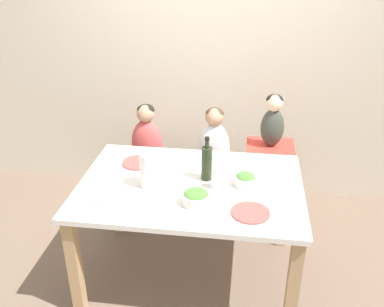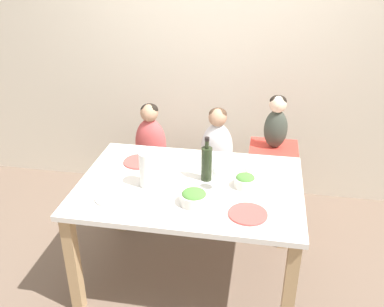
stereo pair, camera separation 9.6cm
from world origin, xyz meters
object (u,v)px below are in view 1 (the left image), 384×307
at_px(salad_bowl_small, 245,180).
at_px(dinner_plate_front_left, 115,199).
at_px(wine_glass_near, 218,173).
at_px(chair_far_left, 149,175).
at_px(dinner_plate_back_right, 261,169).
at_px(person_baby_right, 273,119).
at_px(chair_far_center, 213,179).
at_px(wine_bottle, 207,162).
at_px(person_child_center, 214,142).
at_px(paper_towel_roll, 149,170).
at_px(salad_bowl_large, 196,197).
at_px(person_child_left, 147,138).
at_px(dinner_plate_front_right, 250,213).
at_px(chair_right_highchair, 269,163).
at_px(dinner_plate_back_left, 138,163).

height_order(salad_bowl_small, dinner_plate_front_left, salad_bowl_small).
bearing_deg(wine_glass_near, salad_bowl_small, 20.53).
height_order(chair_far_left, salad_bowl_small, salad_bowl_small).
height_order(wine_glass_near, dinner_plate_back_right, wine_glass_near).
bearing_deg(person_baby_right, salad_bowl_small, -104.69).
bearing_deg(chair_far_center, wine_glass_near, -83.03).
bearing_deg(wine_bottle, person_child_center, 90.85).
bearing_deg(paper_towel_roll, salad_bowl_large, -26.36).
height_order(wine_bottle, paper_towel_roll, wine_bottle).
distance_m(person_child_left, person_baby_right, 1.01).
bearing_deg(chair_far_center, dinner_plate_back_right, -51.90).
height_order(person_child_center, wine_bottle, wine_bottle).
xyz_separation_m(wine_glass_near, dinner_plate_front_right, (0.21, -0.25, -0.11)).
height_order(chair_right_highchair, salad_bowl_small, salad_bowl_small).
relative_size(chair_far_left, dinner_plate_back_left, 1.98).
xyz_separation_m(chair_far_left, dinner_plate_front_left, (0.03, -0.96, 0.38)).
bearing_deg(wine_glass_near, dinner_plate_front_left, -160.97).
relative_size(wine_bottle, salad_bowl_large, 1.76).
xyz_separation_m(person_child_center, salad_bowl_small, (0.26, -0.69, 0.08)).
relative_size(person_child_left, dinner_plate_front_right, 2.49).
relative_size(salad_bowl_large, dinner_plate_back_left, 0.76).
distance_m(wine_bottle, dinner_plate_front_right, 0.48).
bearing_deg(person_child_center, chair_far_center, -90.00).
height_order(chair_far_left, paper_towel_roll, paper_towel_roll).
relative_size(dinner_plate_front_left, dinner_plate_front_right, 1.00).
height_order(person_baby_right, salad_bowl_large, person_baby_right).
bearing_deg(dinner_plate_back_left, chair_far_center, 45.30).
bearing_deg(dinner_plate_back_right, dinner_plate_front_right, -97.04).
xyz_separation_m(salad_bowl_small, dinner_plate_back_right, (0.10, 0.22, -0.04)).
xyz_separation_m(person_child_left, person_child_center, (0.54, 0.00, 0.00)).
distance_m(chair_far_center, dinner_plate_front_right, 1.11).
height_order(chair_far_left, person_child_center, person_child_center).
bearing_deg(dinner_plate_front_left, wine_glass_near, 19.03).
bearing_deg(person_baby_right, person_child_center, -179.95).
relative_size(chair_far_center, person_child_left, 0.79).
xyz_separation_m(chair_right_highchair, salad_bowl_small, (-0.18, -0.69, 0.23)).
height_order(paper_towel_roll, dinner_plate_back_left, paper_towel_roll).
height_order(chair_far_left, wine_glass_near, wine_glass_near).
distance_m(chair_far_left, dinner_plate_back_left, 0.62).
bearing_deg(chair_far_center, chair_right_highchair, 0.00).
bearing_deg(chair_right_highchair, dinner_plate_front_left, -134.77).
height_order(paper_towel_roll, dinner_plate_back_right, paper_towel_roll).
relative_size(wine_bottle, dinner_plate_back_left, 1.34).
xyz_separation_m(person_child_center, paper_towel_roll, (-0.34, -0.78, 0.15)).
relative_size(wine_glass_near, dinner_plate_front_left, 0.74).
relative_size(wine_bottle, dinner_plate_front_left, 1.34).
relative_size(person_child_center, salad_bowl_small, 4.00).
bearing_deg(person_baby_right, chair_right_highchair, -90.00).
xyz_separation_m(chair_far_left, dinner_plate_back_right, (0.91, -0.47, 0.38)).
relative_size(salad_bowl_small, dinner_plate_back_right, 0.62).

